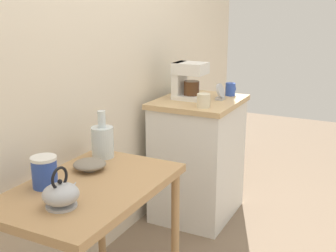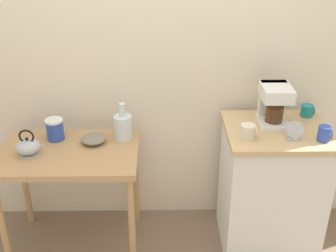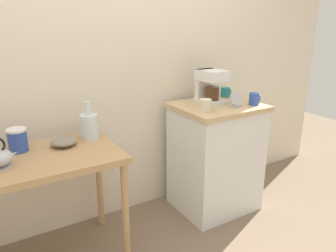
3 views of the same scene
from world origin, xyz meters
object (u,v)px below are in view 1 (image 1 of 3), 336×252
teakettle (60,194)px  mug_blue (230,89)px  glass_carafe_vase (103,141)px  canister_enamel (45,172)px  table_clock (220,92)px  bowl_stoneware (90,164)px  mug_small_cream (204,101)px  mug_dark_teal (189,86)px  coffee_maker (187,79)px

teakettle → mug_blue: bearing=-3.5°
teakettle → glass_carafe_vase: (0.57, 0.19, 0.04)m
canister_enamel → table_clock: bearing=-10.9°
bowl_stoneware → mug_small_cream: bearing=-12.7°
bowl_stoneware → mug_small_cream: size_ratio=1.72×
mug_small_cream → table_clock: table_clock is taller
bowl_stoneware → mug_blue: (1.40, -0.25, 0.16)m
mug_dark_teal → mug_blue: bearing=-90.6°
glass_carafe_vase → coffee_maker: size_ratio=0.98×
mug_blue → table_clock: 0.17m
canister_enamel → mug_small_cream: 1.25m
canister_enamel → mug_dark_teal: (1.66, 0.04, 0.11)m
glass_carafe_vase → coffee_maker: coffee_maker is taller
table_clock → teakettle: bearing=176.7°
bowl_stoneware → glass_carafe_vase: 0.21m
mug_small_cream → mug_dark_teal: mug_small_cream is taller
glass_carafe_vase → mug_blue: (1.21, -0.30, 0.10)m
bowl_stoneware → mug_dark_teal: bearing=3.7°
mug_blue → mug_dark_teal: mug_blue is taller
mug_dark_teal → canister_enamel: bearing=-178.8°
bowl_stoneware → table_clock: bearing=-10.7°
mug_small_cream → mug_dark_teal: size_ratio=1.10×
glass_carafe_vase → mug_small_cream: (0.77, -0.27, 0.10)m
bowl_stoneware → glass_carafe_vase: bearing=15.5°
canister_enamel → coffee_maker: (1.40, -0.06, 0.21)m
coffee_maker → mug_small_cream: (-0.19, -0.20, -0.10)m
glass_carafe_vase → coffee_maker: 0.98m
mug_blue → table_clock: bearing=174.9°
bowl_stoneware → table_clock: table_clock is taller
coffee_maker → glass_carafe_vase: bearing=176.3°
teakettle → canister_enamel: bearing=57.7°
glass_carafe_vase → table_clock: 1.08m
bowl_stoneware → coffee_maker: 1.17m
bowl_stoneware → teakettle: teakettle is taller
mug_blue → canister_enamel: bearing=169.7°
coffee_maker → mug_dark_teal: bearing=21.4°
glass_carafe_vase → mug_small_cream: bearing=-19.2°
bowl_stoneware → teakettle: 0.40m
mug_blue → table_clock: size_ratio=0.79×
teakettle → mug_blue: (1.78, -0.11, 0.13)m
bowl_stoneware → canister_enamel: canister_enamel is taller
coffee_maker → mug_dark_teal: size_ratio=3.00×
mug_dark_teal → teakettle: bearing=-172.7°
glass_carafe_vase → table_clock: size_ratio=2.17×
bowl_stoneware → table_clock: 1.26m
table_clock → mug_blue: bearing=-5.1°
teakettle → table_clock: bearing=-3.3°
canister_enamel → glass_carafe_vase: bearing=-0.2°
coffee_maker → mug_small_cream: coffee_maker is taller
mug_dark_teal → table_clock: table_clock is taller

